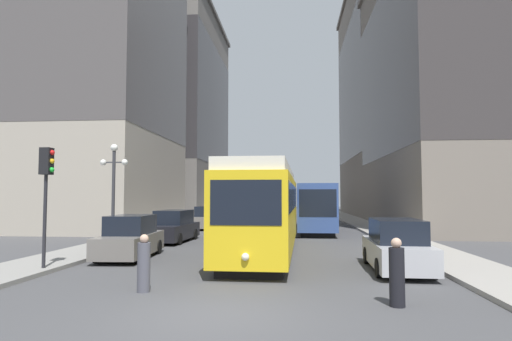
{
  "coord_description": "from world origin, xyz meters",
  "views": [
    {
      "loc": [
        1.69,
        -9.54,
        2.64
      ],
      "look_at": [
        0.11,
        8.28,
        3.7
      ],
      "focal_mm": 30.26,
      "sensor_mm": 36.0,
      "label": 1
    }
  ],
  "objects": [
    {
      "name": "parked_car_left_mid",
      "position": [
        -5.3,
        15.05,
        0.84
      ],
      "size": [
        2.07,
        4.98,
        1.82
      ],
      "rotation": [
        0.0,
        0.0,
        -0.05
      ],
      "color": "black",
      "rests_on": "ground"
    },
    {
      "name": "building_left_midblock",
      "position": [
        -14.28,
        49.57,
        14.54
      ],
      "size": [
        10.66,
        23.49,
        28.21
      ],
      "color": "slate",
      "rests_on": "ground"
    },
    {
      "name": "streetcar",
      "position": [
        0.36,
        10.95,
        2.1
      ],
      "size": [
        2.92,
        14.93,
        3.89
      ],
      "rotation": [
        0.0,
        0.0,
        -0.02
      ],
      "color": "black",
      "rests_on": "ground"
    },
    {
      "name": "traffic_light_near_left",
      "position": [
        -6.98,
        4.86,
        3.38
      ],
      "size": [
        0.47,
        0.36,
        4.19
      ],
      "color": "#232328",
      "rests_on": "sidewalk_left"
    },
    {
      "name": "ground_plane",
      "position": [
        0.0,
        0.0,
        0.0
      ],
      "size": [
        200.0,
        200.0,
        0.0
      ],
      "primitive_type": "plane",
      "color": "#424244"
    },
    {
      "name": "building_left_corner",
      "position": [
        -14.61,
        25.19,
        15.97
      ],
      "size": [
        11.32,
        16.19,
        30.96
      ],
      "color": "#A89E8E",
      "rests_on": "ground"
    },
    {
      "name": "sidewalk_right",
      "position": [
        7.92,
        40.0,
        0.07
      ],
      "size": [
        2.65,
        120.0,
        0.15
      ],
      "primitive_type": "cube",
      "color": "gray",
      "rests_on": "ground"
    },
    {
      "name": "pedestrian_crossing_far",
      "position": [
        4.13,
        1.19,
        0.76
      ],
      "size": [
        0.37,
        0.37,
        1.63
      ],
      "rotation": [
        0.0,
        0.0,
        3.96
      ],
      "color": "black",
      "rests_on": "ground"
    },
    {
      "name": "building_right_midblock",
      "position": [
        17.17,
        27.8,
        12.56
      ],
      "size": [
        16.44,
        22.58,
        24.4
      ],
      "color": "slate",
      "rests_on": "ground"
    },
    {
      "name": "pedestrian_crossing_near",
      "position": [
        -2.46,
        2.18,
        0.74
      ],
      "size": [
        0.35,
        0.35,
        1.58
      ],
      "rotation": [
        0.0,
        0.0,
        0.21
      ],
      "color": "#4C4C56",
      "rests_on": "ground"
    },
    {
      "name": "parked_car_left_far",
      "position": [
        -5.3,
        8.45,
        0.84
      ],
      "size": [
        2.07,
        4.6,
        1.82
      ],
      "rotation": [
        0.0,
        0.0,
        0.05
      ],
      "color": "black",
      "rests_on": "ground"
    },
    {
      "name": "sidewalk_left",
      "position": [
        -7.92,
        40.0,
        0.07
      ],
      "size": [
        2.65,
        120.0,
        0.15
      ],
      "primitive_type": "cube",
      "color": "gray",
      "rests_on": "ground"
    },
    {
      "name": "lamp_post_left_near",
      "position": [
        -7.2,
        11.01,
        3.51
      ],
      "size": [
        1.41,
        0.36,
        5.07
      ],
      "color": "#333338",
      "rests_on": "sidewalk_left"
    },
    {
      "name": "transit_bus",
      "position": [
        3.34,
        23.81,
        1.95
      ],
      "size": [
        2.98,
        12.84,
        3.45
      ],
      "rotation": [
        0.0,
        0.0,
        -0.03
      ],
      "color": "black",
      "rests_on": "ground"
    },
    {
      "name": "parked_car_left_near",
      "position": [
        -5.3,
        24.69,
        0.84
      ],
      "size": [
        1.9,
        4.45,
        1.82
      ],
      "rotation": [
        0.0,
        0.0,
        -0.0
      ],
      "color": "black",
      "rests_on": "ground"
    },
    {
      "name": "building_right_corner",
      "position": [
        16.91,
        50.64,
        16.04
      ],
      "size": [
        15.92,
        24.43,
        31.11
      ],
      "color": "slate",
      "rests_on": "ground"
    },
    {
      "name": "parked_car_right_far",
      "position": [
        5.3,
        6.25,
        0.84
      ],
      "size": [
        2.01,
        4.88,
        1.82
      ],
      "rotation": [
        0.0,
        0.0,
        3.11
      ],
      "color": "black",
      "rests_on": "ground"
    }
  ]
}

